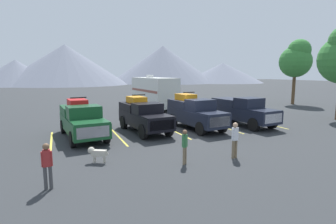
{
  "coord_description": "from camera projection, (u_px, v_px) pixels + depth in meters",
  "views": [
    {
      "loc": [
        -7.37,
        -15.95,
        4.05
      ],
      "look_at": [
        0.0,
        1.8,
        1.2
      ],
      "focal_mm": 28.34,
      "sensor_mm": 36.0,
      "label": 1
    }
  ],
  "objects": [
    {
      "name": "pickup_truck_b",
      "position": [
        143.0,
        115.0,
        18.27
      ],
      "size": [
        2.5,
        5.48,
        2.54
      ],
      "color": "black",
      "rests_on": "ground"
    },
    {
      "name": "lot_stripe_d",
      "position": [
        221.0,
        126.0,
        20.2
      ],
      "size": [
        0.12,
        5.5,
        0.01
      ],
      "primitive_type": "cube",
      "color": "gold",
      "rests_on": "ground"
    },
    {
      "name": "tree_b",
      "position": [
        296.0,
        59.0,
        33.66
      ],
      "size": [
        3.97,
        3.97,
        8.24
      ],
      "color": "brown",
      "rests_on": "ground"
    },
    {
      "name": "person_c",
      "position": [
        235.0,
        138.0,
        12.55
      ],
      "size": [
        0.38,
        0.24,
        1.74
      ],
      "color": "#726047",
      "rests_on": "ground"
    },
    {
      "name": "lot_stripe_c",
      "position": [
        173.0,
        131.0,
        18.69
      ],
      "size": [
        0.12,
        5.5,
        0.01
      ],
      "primitive_type": "cube",
      "color": "gold",
      "rests_on": "ground"
    },
    {
      "name": "camper_trailer_a",
      "position": [
        154.0,
        92.0,
        28.88
      ],
      "size": [
        2.96,
        8.81,
        3.82
      ],
      "color": "silver",
      "rests_on": "ground"
    },
    {
      "name": "dog",
      "position": [
        96.0,
        152.0,
        11.99
      ],
      "size": [
        0.87,
        0.62,
        0.72
      ],
      "color": "beige",
      "rests_on": "ground"
    },
    {
      "name": "lot_stripe_b",
      "position": [
        118.0,
        136.0,
        17.19
      ],
      "size": [
        0.12,
        5.5,
        0.01
      ],
      "primitive_type": "cube",
      "color": "gold",
      "rests_on": "ground"
    },
    {
      "name": "person_a",
      "position": [
        47.0,
        163.0,
        9.16
      ],
      "size": [
        0.37,
        0.23,
        1.66
      ],
      "color": "#3F3F42",
      "rests_on": "ground"
    },
    {
      "name": "pickup_truck_a",
      "position": [
        82.0,
        119.0,
        16.69
      ],
      "size": [
        2.62,
        5.94,
        2.48
      ],
      "color": "#144723",
      "rests_on": "ground"
    },
    {
      "name": "lot_stripe_a",
      "position": [
        51.0,
        142.0,
        15.69
      ],
      "size": [
        0.12,
        5.5,
        0.01
      ],
      "primitive_type": "cube",
      "color": "gold",
      "rests_on": "ground"
    },
    {
      "name": "person_b",
      "position": [
        185.0,
        144.0,
        11.73
      ],
      "size": [
        0.29,
        0.29,
        1.57
      ],
      "color": "#726047",
      "rests_on": "ground"
    },
    {
      "name": "pickup_truck_c",
      "position": [
        194.0,
        112.0,
        19.25
      ],
      "size": [
        2.49,
        5.48,
        2.64
      ],
      "color": "black",
      "rests_on": "ground"
    },
    {
      "name": "pickup_truck_d",
      "position": [
        242.0,
        110.0,
        20.6
      ],
      "size": [
        2.55,
        5.82,
        2.19
      ],
      "color": "black",
      "rests_on": "ground"
    },
    {
      "name": "ground_plane",
      "position": [
        178.0,
        133.0,
        17.96
      ],
      "size": [
        240.0,
        240.0,
        0.0
      ],
      "primitive_type": "plane",
      "color": "#2D3033"
    },
    {
      "name": "mountain_ridge",
      "position": [
        92.0,
        67.0,
        95.82
      ],
      "size": [
        155.6,
        47.22,
        15.07
      ],
      "color": "slate",
      "rests_on": "ground"
    },
    {
      "name": "lot_stripe_e",
      "position": [
        262.0,
        123.0,
        21.7
      ],
      "size": [
        0.12,
        5.5,
        0.01
      ],
      "primitive_type": "cube",
      "color": "gold",
      "rests_on": "ground"
    }
  ]
}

